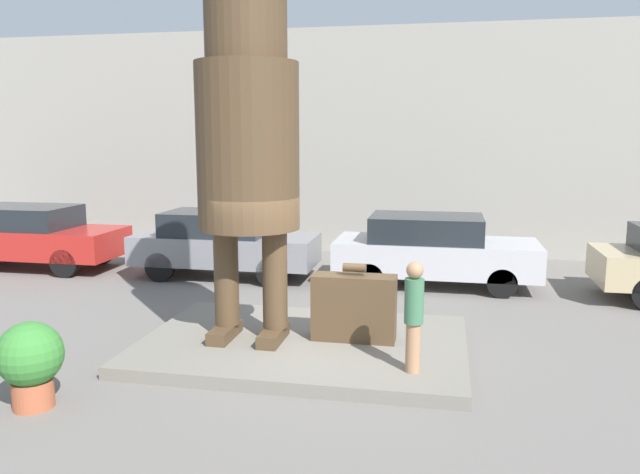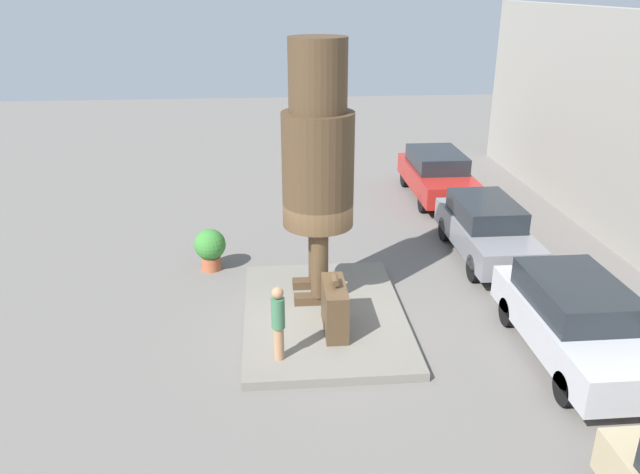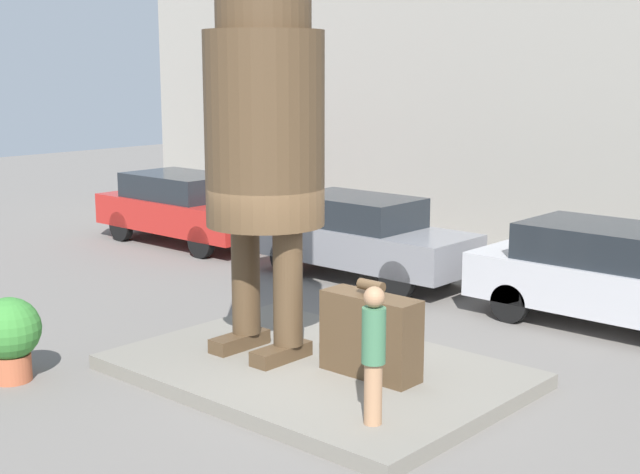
{
  "view_description": "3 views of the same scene",
  "coord_description": "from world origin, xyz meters",
  "px_view_note": "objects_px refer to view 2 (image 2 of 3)",
  "views": [
    {
      "loc": [
        2.17,
        -9.44,
        3.48
      ],
      "look_at": [
        0.23,
        0.2,
        1.85
      ],
      "focal_mm": 35.0,
      "sensor_mm": 36.0,
      "label": 1
    },
    {
      "loc": [
        12.4,
        -1.16,
        7.1
      ],
      "look_at": [
        -0.28,
        -0.07,
        1.91
      ],
      "focal_mm": 35.0,
      "sensor_mm": 36.0,
      "label": 2
    },
    {
      "loc": [
        7.58,
        -8.41,
        4.11
      ],
      "look_at": [
        0.2,
        -0.15,
        1.97
      ],
      "focal_mm": 50.0,
      "sensor_mm": 36.0,
      "label": 3
    }
  ],
  "objects_px": {
    "parked_car_grey": "(486,228)",
    "parked_car_silver": "(576,320)",
    "statue_figure": "(318,154)",
    "parked_car_red": "(437,174)",
    "giant_suitcase": "(335,307)",
    "tourist": "(278,320)",
    "planter_pot": "(210,247)"
  },
  "relations": [
    {
      "from": "parked_car_grey",
      "to": "parked_car_silver",
      "type": "xyz_separation_m",
      "value": [
        5.04,
        0.14,
        -0.01
      ]
    },
    {
      "from": "statue_figure",
      "to": "parked_car_silver",
      "type": "height_order",
      "value": "statue_figure"
    },
    {
      "from": "statue_figure",
      "to": "parked_car_red",
      "type": "bearing_deg",
      "value": 147.24
    },
    {
      "from": "statue_figure",
      "to": "parked_car_red",
      "type": "xyz_separation_m",
      "value": [
        -7.53,
        4.85,
        -2.78
      ]
    },
    {
      "from": "giant_suitcase",
      "to": "tourist",
      "type": "distance_m",
      "value": 1.61
    },
    {
      "from": "tourist",
      "to": "parked_car_silver",
      "type": "xyz_separation_m",
      "value": [
        0.14,
        5.96,
        -0.2
      ]
    },
    {
      "from": "parked_car_grey",
      "to": "planter_pot",
      "type": "xyz_separation_m",
      "value": [
        0.16,
        -7.51,
        -0.22
      ]
    },
    {
      "from": "giant_suitcase",
      "to": "parked_car_grey",
      "type": "distance_m",
      "value": 6.03
    },
    {
      "from": "giant_suitcase",
      "to": "tourist",
      "type": "xyz_separation_m",
      "value": [
        1.0,
        -1.21,
        0.32
      ]
    },
    {
      "from": "statue_figure",
      "to": "tourist",
      "type": "xyz_separation_m",
      "value": [
        2.66,
        -1.0,
        -2.6
      ]
    },
    {
      "from": "parked_car_red",
      "to": "parked_car_grey",
      "type": "distance_m",
      "value": 5.3
    },
    {
      "from": "statue_figure",
      "to": "giant_suitcase",
      "type": "xyz_separation_m",
      "value": [
        1.66,
        0.22,
        -2.92
      ]
    },
    {
      "from": "parked_car_grey",
      "to": "planter_pot",
      "type": "relative_size",
      "value": 3.93
    },
    {
      "from": "parked_car_red",
      "to": "parked_car_grey",
      "type": "bearing_deg",
      "value": -0.3
    },
    {
      "from": "tourist",
      "to": "parked_car_grey",
      "type": "relative_size",
      "value": 0.35
    },
    {
      "from": "tourist",
      "to": "parked_car_grey",
      "type": "xyz_separation_m",
      "value": [
        -4.9,
        5.81,
        -0.19
      ]
    },
    {
      "from": "planter_pot",
      "to": "parked_car_silver",
      "type": "bearing_deg",
      "value": 57.46
    },
    {
      "from": "giant_suitcase",
      "to": "parked_car_silver",
      "type": "relative_size",
      "value": 0.29
    },
    {
      "from": "planter_pot",
      "to": "parked_car_red",
      "type": "bearing_deg",
      "value": 125.9
    },
    {
      "from": "statue_figure",
      "to": "tourist",
      "type": "bearing_deg",
      "value": -20.49
    },
    {
      "from": "statue_figure",
      "to": "parked_car_grey",
      "type": "height_order",
      "value": "statue_figure"
    },
    {
      "from": "parked_car_red",
      "to": "parked_car_grey",
      "type": "height_order",
      "value": "parked_car_red"
    },
    {
      "from": "parked_car_silver",
      "to": "planter_pot",
      "type": "bearing_deg",
      "value": -122.54
    },
    {
      "from": "parked_car_red",
      "to": "planter_pot",
      "type": "distance_m",
      "value": 9.31
    },
    {
      "from": "statue_figure",
      "to": "parked_car_red",
      "type": "height_order",
      "value": "statue_figure"
    },
    {
      "from": "giant_suitcase",
      "to": "parked_car_silver",
      "type": "height_order",
      "value": "parked_car_silver"
    },
    {
      "from": "parked_car_grey",
      "to": "planter_pot",
      "type": "bearing_deg",
      "value": -88.8
    },
    {
      "from": "parked_car_silver",
      "to": "planter_pot",
      "type": "relative_size",
      "value": 4.06
    },
    {
      "from": "statue_figure",
      "to": "parked_car_silver",
      "type": "distance_m",
      "value": 6.35
    },
    {
      "from": "statue_figure",
      "to": "planter_pot",
      "type": "height_order",
      "value": "statue_figure"
    },
    {
      "from": "statue_figure",
      "to": "parked_car_grey",
      "type": "distance_m",
      "value": 6.0
    },
    {
      "from": "statue_figure",
      "to": "parked_car_red",
      "type": "distance_m",
      "value": 9.38
    }
  ]
}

